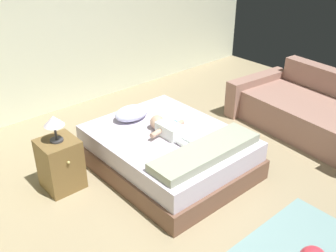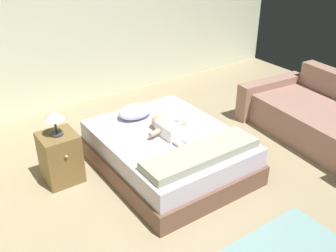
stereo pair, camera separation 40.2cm
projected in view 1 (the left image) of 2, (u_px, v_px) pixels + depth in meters
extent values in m
plane|color=#998966|center=(195.00, 209.00, 3.79)|extent=(8.00, 8.00, 0.00)
cube|color=silver|center=(40.00, 19.00, 5.14)|extent=(8.00, 0.12, 2.68)
cube|color=brown|center=(168.00, 159.00, 4.37)|extent=(1.39, 1.75, 0.23)
cube|color=silver|center=(168.00, 142.00, 4.26)|extent=(1.33, 1.68, 0.21)
ellipsoid|color=silver|center=(131.00, 113.00, 4.49)|extent=(0.42, 0.30, 0.16)
cube|color=white|center=(170.00, 130.00, 4.15)|extent=(0.18, 0.30, 0.14)
sphere|color=tan|center=(157.00, 122.00, 4.29)|extent=(0.16, 0.16, 0.16)
cylinder|color=tan|center=(156.00, 133.00, 4.09)|extent=(0.16, 0.08, 0.06)
cylinder|color=tan|center=(178.00, 124.00, 4.27)|extent=(0.15, 0.07, 0.06)
cylinder|color=white|center=(181.00, 143.00, 3.99)|extent=(0.06, 0.18, 0.06)
cylinder|color=white|center=(188.00, 140.00, 4.04)|extent=(0.06, 0.18, 0.06)
cube|color=#3F85EB|center=(177.00, 122.00, 4.46)|extent=(0.05, 0.13, 0.01)
cube|color=white|center=(172.00, 119.00, 4.49)|extent=(0.02, 0.03, 0.01)
cube|color=#9C7364|center=(308.00, 118.00, 5.06)|extent=(1.03, 1.72, 0.41)
cube|color=#9C7364|center=(335.00, 97.00, 5.26)|extent=(0.36, 1.65, 0.73)
cube|color=#9C7364|center=(256.00, 92.00, 5.70)|extent=(1.09, 0.30, 0.52)
cube|color=brown|center=(60.00, 164.00, 3.99)|extent=(0.38, 0.38, 0.56)
sphere|color=tan|center=(69.00, 162.00, 3.80)|extent=(0.03, 0.03, 0.03)
cylinder|color=#333338|center=(57.00, 140.00, 3.85)|extent=(0.13, 0.13, 0.02)
cylinder|color=#333338|center=(55.00, 132.00, 3.81)|extent=(0.02, 0.02, 0.16)
cone|color=silver|center=(54.00, 121.00, 3.75)|extent=(0.21, 0.21, 0.10)
cube|color=#9BA18B|center=(206.00, 152.00, 3.81)|extent=(1.25, 0.36, 0.09)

